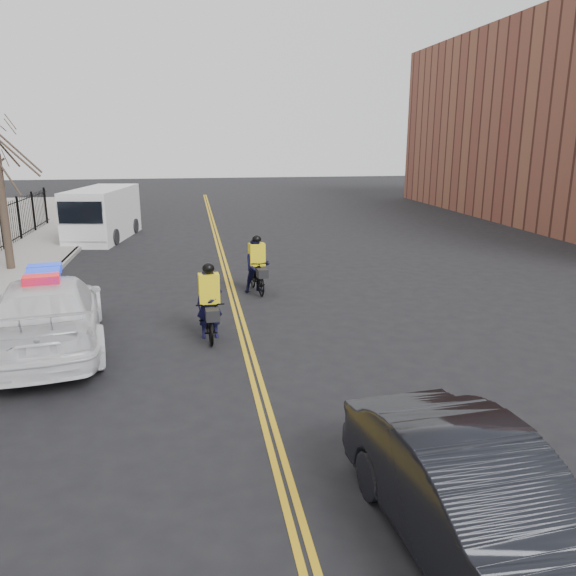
% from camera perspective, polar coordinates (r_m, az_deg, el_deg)
% --- Properties ---
extents(ground, '(120.00, 120.00, 0.00)m').
position_cam_1_polar(ground, '(11.95, -3.63, -7.90)').
color(ground, black).
rests_on(ground, ground).
extents(center_line_left, '(0.10, 60.00, 0.01)m').
position_cam_1_polar(center_line_left, '(19.55, -6.38, 1.13)').
color(center_line_left, gold).
rests_on(center_line_left, ground).
extents(center_line_right, '(0.10, 60.00, 0.01)m').
position_cam_1_polar(center_line_right, '(19.56, -5.91, 1.15)').
color(center_line_right, gold).
rests_on(center_line_right, ground).
extents(curb, '(0.20, 60.00, 0.15)m').
position_cam_1_polar(curb, '(20.11, -23.47, 0.56)').
color(curb, gray).
rests_on(curb, ground).
extents(police_cruiser, '(3.29, 6.09, 1.84)m').
position_cam_1_polar(police_cruiser, '(13.70, -23.24, -2.37)').
color(police_cruiser, white).
rests_on(police_cruiser, ground).
extents(dark_sedan, '(1.93, 4.54, 1.46)m').
position_cam_1_polar(dark_sedan, '(6.97, 18.58, -20.00)').
color(dark_sedan, black).
rests_on(dark_sedan, ground).
extents(cargo_van, '(3.01, 5.98, 2.39)m').
position_cam_1_polar(cargo_van, '(28.11, -18.40, 7.08)').
color(cargo_van, white).
rests_on(cargo_van, ground).
extents(cyclist_near, '(0.76, 1.91, 1.84)m').
position_cam_1_polar(cyclist_near, '(13.52, -7.94, -2.41)').
color(cyclist_near, black).
rests_on(cyclist_near, ground).
extents(cyclist_far, '(0.88, 1.84, 1.81)m').
position_cam_1_polar(cyclist_far, '(17.36, -3.16, 1.85)').
color(cyclist_far, black).
rests_on(cyclist_far, ground).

